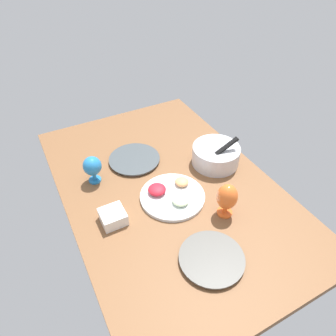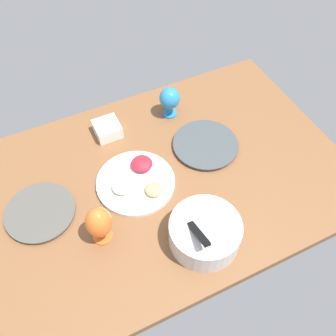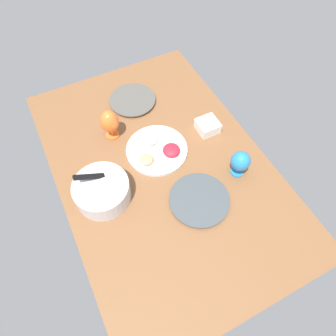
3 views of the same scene
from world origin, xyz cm
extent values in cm
cube|color=brown|center=(0.00, 0.00, -2.00)|extent=(160.00, 104.00, 4.00)
cylinder|color=silver|center=(-26.85, -7.32, 0.60)|extent=(26.89, 26.89, 1.20)
cylinder|color=#3E4549|center=(-26.85, -7.32, 1.57)|extent=(29.23, 29.23, 0.72)
cylinder|color=silver|center=(48.42, -4.76, 0.65)|extent=(25.29, 25.29, 1.30)
cylinder|color=#4E4C47|center=(48.42, -4.76, 1.68)|extent=(27.49, 27.49, 0.78)
cylinder|color=silver|center=(-3.88, 32.70, 5.41)|extent=(26.43, 26.43, 10.81)
cylinder|color=white|center=(-3.88, 32.70, 8.65)|extent=(23.79, 23.79, 1.95)
cube|color=black|center=(0.75, 32.70, 12.19)|extent=(3.28, 19.32, 10.99)
cylinder|color=silver|center=(9.17, -1.97, 0.90)|extent=(32.61, 32.61, 1.80)
ellipsoid|color=beige|center=(15.48, -0.89, 3.34)|extent=(8.14, 8.14, 3.07)
ellipsoid|color=#F2A566|center=(4.40, 6.14, 3.41)|extent=(7.15, 7.15, 3.22)
ellipsoid|color=red|center=(3.70, -7.87, 3.68)|extent=(9.09, 9.09, 3.75)
cylinder|color=#267ABB|center=(-21.28, -32.55, 0.50)|extent=(6.62, 6.62, 1.00)
cylinder|color=#267ABB|center=(-21.28, -32.55, 3.04)|extent=(2.00, 2.00, 4.08)
ellipsoid|color=#267ABB|center=(-21.28, -32.55, 10.26)|extent=(9.63, 9.63, 10.36)
cylinder|color=orange|center=(29.80, 15.22, 0.50)|extent=(7.41, 7.41, 1.00)
cylinder|color=orange|center=(29.80, 15.22, 2.70)|extent=(2.00, 2.00, 3.40)
ellipsoid|color=orange|center=(29.80, 15.22, 11.13)|extent=(9.72, 9.72, 13.46)
cube|color=white|center=(9.71, -33.47, 3.10)|extent=(11.15, 11.15, 6.21)
cube|color=#F9E072|center=(9.71, -33.47, 5.09)|extent=(9.14, 9.14, 1.99)
camera|label=1|loc=(104.01, -54.55, 112.77)|focal=33.01mm
camera|label=2|loc=(36.53, 85.77, 130.20)|focal=40.81mm
camera|label=3|loc=(-77.42, 34.99, 130.54)|focal=32.11mm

